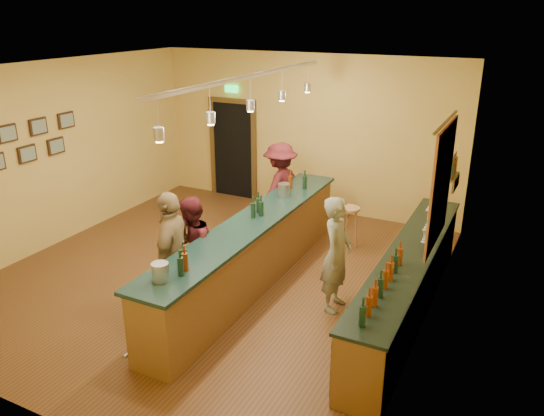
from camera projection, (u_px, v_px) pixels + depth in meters
The scene contains 18 objects.
floor at pixel (217, 274), 8.48m from camera, with size 7.00×7.00×0.00m, color #5C2D1A.
ceiling at pixel (208, 69), 7.36m from camera, with size 6.50×7.00×0.02m, color silver.
wall_back at pixel (305, 133), 10.85m from camera, with size 6.50×0.02×3.20m, color #D8B151.
wall_front at pixel (12, 278), 4.99m from camera, with size 6.50×0.02×3.20m, color #D8B151.
wall_left at pixel (56, 154), 9.28m from camera, with size 0.02×7.00×3.20m, color #D8B151.
wall_right at pixel (435, 214), 6.56m from camera, with size 0.02×7.00×3.20m, color #D8B151.
doorway at pixel (233, 147), 11.71m from camera, with size 1.15×0.09×2.48m.
tapestry at pixel (441, 186), 6.82m from camera, with size 0.03×1.40×1.60m, color maroon.
bottle_shelf at pixel (453, 170), 8.16m from camera, with size 0.17×0.55×0.54m.
picture_grid at pixel (18, 144), 8.51m from camera, with size 0.06×2.20×0.70m, color #382111, non-canonical shape.
back_counter at pixel (407, 283), 7.22m from camera, with size 0.60×4.55×1.27m.
tasting_bar at pixel (252, 248), 7.99m from camera, with size 0.74×5.10×1.38m.
pendant_track at pixel (250, 88), 7.16m from camera, with size 0.11×4.60×0.50m.
bartender at pixel (337, 254), 7.27m from camera, with size 0.60×0.40×1.66m, color gray.
customer_a at pixel (191, 250), 7.50m from camera, with size 0.76×0.59×1.56m, color #59191E.
customer_b at pixel (173, 255), 7.11m from camera, with size 1.05×0.44×1.79m, color #997A51.
customer_c at pixel (280, 188), 9.90m from camera, with size 1.11×0.64×1.71m, color #59191E.
bar_stool at pixel (349, 215), 9.25m from camera, with size 0.37×0.37×0.76m.
Camera 1 is at (4.18, -6.37, 3.97)m, focal length 35.00 mm.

